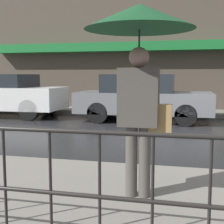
% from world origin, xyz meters
% --- Properties ---
extents(ground_plane, '(80.00, 80.00, 0.00)m').
position_xyz_m(ground_plane, '(0.00, 0.00, 0.00)').
color(ground_plane, '#262628').
extents(sidewalk_near, '(28.00, 2.58, 0.14)m').
position_xyz_m(sidewalk_near, '(0.00, -4.58, 0.07)').
color(sidewalk_near, slate).
rests_on(sidewalk_near, ground_plane).
extents(sidewalk_far, '(28.00, 1.62, 0.14)m').
position_xyz_m(sidewalk_far, '(0.00, 4.10, 0.07)').
color(sidewalk_far, slate).
rests_on(sidewalk_far, ground_plane).
extents(lane_marking, '(25.20, 0.12, 0.01)m').
position_xyz_m(lane_marking, '(0.00, 0.00, 0.00)').
color(lane_marking, gold).
rests_on(lane_marking, ground_plane).
extents(building_storefront, '(28.00, 0.85, 5.76)m').
position_xyz_m(building_storefront, '(0.00, 5.04, 2.86)').
color(building_storefront, '#4C4238').
rests_on(building_storefront, ground_plane).
extents(pedestrian, '(1.16, 1.16, 2.06)m').
position_xyz_m(pedestrian, '(-0.86, -4.52, 1.83)').
color(pedestrian, '#4C4742').
rests_on(pedestrian, sidewalk_near).
extents(car_white, '(4.02, 1.77, 1.50)m').
position_xyz_m(car_white, '(-6.57, 2.16, 0.78)').
color(car_white, silver).
rests_on(car_white, ground_plane).
extents(car_grey, '(4.25, 1.83, 1.50)m').
position_xyz_m(car_grey, '(-1.69, 2.16, 0.76)').
color(car_grey, slate).
rests_on(car_grey, ground_plane).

